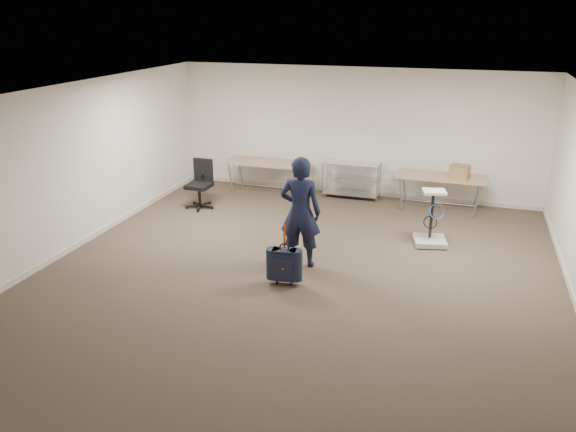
% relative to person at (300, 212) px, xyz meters
% --- Properties ---
extents(ground, '(9.00, 9.00, 0.00)m').
position_rel_person_xyz_m(ground, '(0.08, -0.49, -0.90)').
color(ground, '#48382B').
rests_on(ground, ground).
extents(room_shell, '(8.00, 9.00, 9.00)m').
position_rel_person_xyz_m(room_shell, '(0.08, 0.89, -0.85)').
color(room_shell, silver).
rests_on(room_shell, ground).
extents(folding_table_left, '(1.80, 0.75, 0.73)m').
position_rel_person_xyz_m(folding_table_left, '(-1.82, 3.46, -0.23)').
color(folding_table_left, tan).
rests_on(folding_table_left, ground).
extents(folding_table_right, '(1.80, 0.75, 0.73)m').
position_rel_person_xyz_m(folding_table_right, '(1.98, 3.46, -0.23)').
color(folding_table_right, tan).
rests_on(folding_table_right, ground).
extents(wire_shelf, '(1.22, 0.47, 0.80)m').
position_rel_person_xyz_m(wire_shelf, '(0.08, 3.71, -0.46)').
color(wire_shelf, silver).
rests_on(wire_shelf, ground).
extents(person, '(0.69, 0.48, 1.81)m').
position_rel_person_xyz_m(person, '(0.00, 0.00, 0.00)').
color(person, black).
rests_on(person, ground).
extents(suitcase, '(0.38, 0.25, 0.96)m').
position_rel_person_xyz_m(suitcase, '(-0.02, -0.76, -0.58)').
color(suitcase, black).
rests_on(suitcase, ground).
extents(office_chair, '(0.61, 0.61, 1.01)m').
position_rel_person_xyz_m(office_chair, '(-2.81, 2.10, -0.60)').
color(office_chair, black).
rests_on(office_chair, ground).
extents(equipment_cart, '(0.65, 0.65, 1.00)m').
position_rel_person_xyz_m(equipment_cart, '(1.96, 1.50, -0.64)').
color(equipment_cart, beige).
rests_on(equipment_cart, ground).
extents(cardboard_box, '(0.42, 0.35, 0.28)m').
position_rel_person_xyz_m(cardboard_box, '(2.33, 3.37, -0.04)').
color(cardboard_box, '#A4754C').
rests_on(cardboard_box, folding_table_right).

